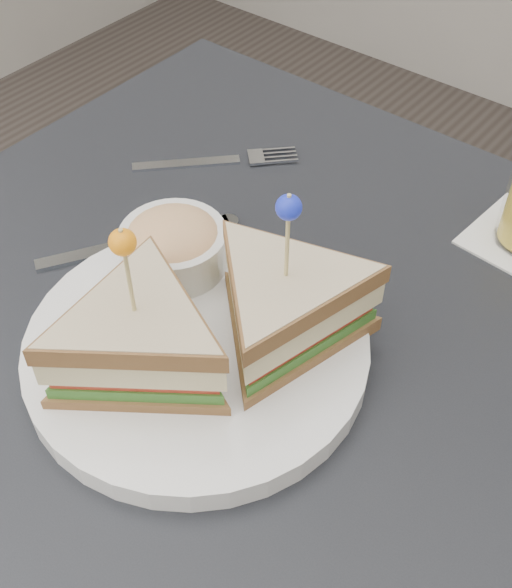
# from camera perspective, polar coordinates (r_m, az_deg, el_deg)

# --- Properties ---
(table) EXTENTS (0.80, 0.80, 0.75)m
(table) POSITION_cam_1_polar(r_m,az_deg,el_deg) (0.73, -1.11, -6.97)
(table) COLOR black
(table) RESTS_ON ground
(plate_meal) EXTENTS (0.34, 0.34, 0.18)m
(plate_meal) POSITION_cam_1_polar(r_m,az_deg,el_deg) (0.62, -3.95, -2.03)
(plate_meal) COLOR white
(plate_meal) RESTS_ON table
(cutlery_fork) EXTENTS (0.15, 0.15, 0.01)m
(cutlery_fork) POSITION_cam_1_polar(r_m,az_deg,el_deg) (0.86, -2.53, 10.30)
(cutlery_fork) COLOR silver
(cutlery_fork) RESTS_ON table
(cutlery_knife) EXTENTS (0.13, 0.19, 0.01)m
(cutlery_knife) POSITION_cam_1_polar(r_m,az_deg,el_deg) (0.76, -9.70, 3.81)
(cutlery_knife) COLOR #B6BDC2
(cutlery_knife) RESTS_ON table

